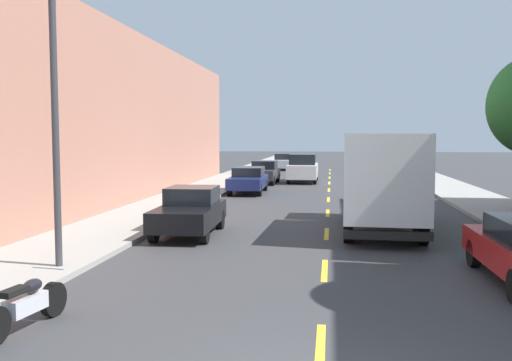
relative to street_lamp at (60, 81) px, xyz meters
name	(u,v)px	position (x,y,z in m)	size (l,w,h in m)	color
ground_plane	(329,186)	(5.96, 23.97, -4.38)	(160.00, 160.00, 0.00)	#38383A
sidewalk_left	(213,186)	(-1.14, 21.97, -4.31)	(3.20, 120.00, 0.14)	#99968E
sidewalk_right	(451,189)	(13.06, 21.97, -4.31)	(3.20, 120.00, 0.14)	#99968E
lane_centerline_dashes	(329,194)	(5.96, 18.47, -4.38)	(0.14, 47.20, 0.01)	yellow
apartment_block_opposite	(46,120)	(-7.74, 13.97, -0.44)	(10.00, 36.00, 7.89)	#B27560
street_lamp	(60,81)	(0.00, 0.00, 0.00)	(1.35, 0.28, 7.39)	#38383D
delivery_box_truck	(382,176)	(7.75, 6.74, -2.55)	(2.64, 7.24, 3.21)	white
parked_hatchback_charcoal	(264,172)	(1.66, 24.95, -3.63)	(1.85, 4.05, 1.50)	#333338
parked_hatchback_champagne	(384,166)	(10.26, 33.90, -3.63)	(1.86, 4.05, 1.50)	tan
parked_hatchback_teal	(373,160)	(10.26, 46.45, -3.63)	(1.75, 4.00, 1.50)	#195B60
parked_sedan_sky	(410,179)	(10.46, 20.30, -3.64)	(1.85, 4.52, 1.43)	#7A9EC6
parked_hatchback_silver	(283,162)	(1.60, 40.53, -3.63)	(1.76, 4.01, 1.50)	#B2B5BA
parked_hatchback_black	(190,211)	(1.64, 5.24, -3.63)	(1.84, 4.04, 1.50)	black
parked_sedan_burgundy	(379,163)	(10.30, 39.49, -3.64)	(1.90, 4.54, 1.43)	maroon
parked_sedan_navy	(248,180)	(1.55, 18.58, -3.64)	(1.88, 4.53, 1.43)	navy
moving_white_sedan	(303,168)	(4.16, 26.45, -3.40)	(1.95, 4.80, 1.93)	silver
parked_motorcycle	(26,305)	(1.21, -3.79, -3.97)	(0.62, 2.05, 0.90)	black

